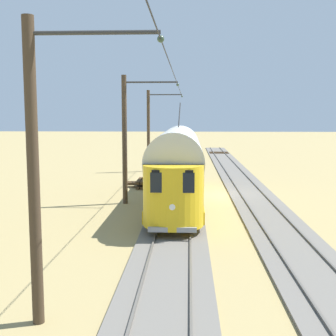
{
  "coord_description": "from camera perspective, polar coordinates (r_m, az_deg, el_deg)",
  "views": [
    {
      "loc": [
        1.66,
        27.51,
        5.01
      ],
      "look_at": [
        2.83,
        3.25,
        2.1
      ],
      "focal_mm": 46.86,
      "sensor_mm": 36.0,
      "label": 1
    }
  ],
  "objects": [
    {
      "name": "ground_plane",
      "position": [
        28.01,
        6.12,
        -3.5
      ],
      "size": [
        220.0,
        220.0,
        0.0
      ],
      "primitive_type": "plane",
      "color": "#9E8956"
    },
    {
      "name": "track_streetcar_siding",
      "position": [
        28.54,
        10.72,
        -3.28
      ],
      "size": [
        2.8,
        80.0,
        0.18
      ],
      "color": "#666059",
      "rests_on": "ground"
    },
    {
      "name": "track_adjacent_siding",
      "position": [
        28.27,
        1.41,
        -3.26
      ],
      "size": [
        2.8,
        80.0,
        0.18
      ],
      "color": "#666059",
      "rests_on": "ground"
    },
    {
      "name": "vintage_streetcar",
      "position": [
        24.88,
        1.25,
        0.48
      ],
      "size": [
        2.65,
        15.91,
        5.76
      ],
      "color": "gold",
      "rests_on": "ground"
    },
    {
      "name": "catenary_pole_foreground",
      "position": [
        39.31,
        -2.43,
        5.08
      ],
      "size": [
        3.21,
        0.28,
        7.25
      ],
      "color": "#423323",
      "rests_on": "ground"
    },
    {
      "name": "catenary_pole_mid_near",
      "position": [
        24.84,
        -5.46,
        4.03
      ],
      "size": [
        3.21,
        0.28,
        7.25
      ],
      "color": "#423323",
      "rests_on": "ground"
    },
    {
      "name": "catenary_pole_mid_far",
      "position": [
        10.65,
        -16.66,
        0.07
      ],
      "size": [
        3.21,
        0.28,
        7.25
      ],
      "color": "#423323",
      "rests_on": "ground"
    },
    {
      "name": "overhead_wire_run",
      "position": [
        18.2,
        0.55,
        12.19
      ],
      "size": [
        3.01,
        47.73,
        0.18
      ],
      "color": "black",
      "rests_on": "ground"
    },
    {
      "name": "spare_tie_stack",
      "position": [
        30.91,
        -3.19,
        -1.99
      ],
      "size": [
        2.4,
        2.4,
        0.54
      ],
      "color": "#47331E",
      "rests_on": "ground"
    }
  ]
}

